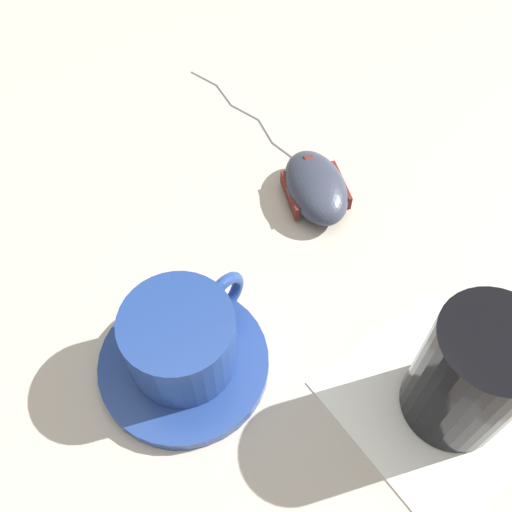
# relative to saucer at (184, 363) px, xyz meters

# --- Properties ---
(ground_plane) EXTENTS (3.00, 3.00, 0.00)m
(ground_plane) POSITION_rel_saucer_xyz_m (-0.04, -0.11, -0.01)
(ground_plane) COLOR #B2A899
(saucer) EXTENTS (0.14, 0.14, 0.01)m
(saucer) POSITION_rel_saucer_xyz_m (0.00, 0.00, 0.00)
(saucer) COLOR navy
(saucer) RESTS_ON ground
(coffee_cup) EXTENTS (0.09, 0.12, 0.06)m
(coffee_cup) POSITION_rel_saucer_xyz_m (0.00, -0.00, 0.04)
(coffee_cup) COLOR navy
(coffee_cup) RESTS_ON saucer
(computer_mouse) EXTENTS (0.11, 0.08, 0.04)m
(computer_mouse) POSITION_rel_saucer_xyz_m (0.10, -0.20, 0.01)
(computer_mouse) COLOR #2D3342
(computer_mouse) RESTS_ON ground
(mouse_cable) EXTENTS (0.20, 0.04, 0.00)m
(mouse_cable) POSITION_rel_saucer_xyz_m (0.25, -0.20, -0.00)
(mouse_cable) COLOR gray
(mouse_cable) RESTS_ON ground
(napkin_under_glass) EXTENTS (0.17, 0.17, 0.00)m
(napkin_under_glass) POSITION_rel_saucer_xyz_m (-0.13, -0.17, -0.00)
(napkin_under_glass) COLOR silver
(napkin_under_glass) RESTS_ON ground
(drinking_glass) EXTENTS (0.08, 0.08, 0.12)m
(drinking_glass) POSITION_rel_saucer_xyz_m (-0.14, -0.17, 0.05)
(drinking_glass) COLOR black
(drinking_glass) RESTS_ON napkin_under_glass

